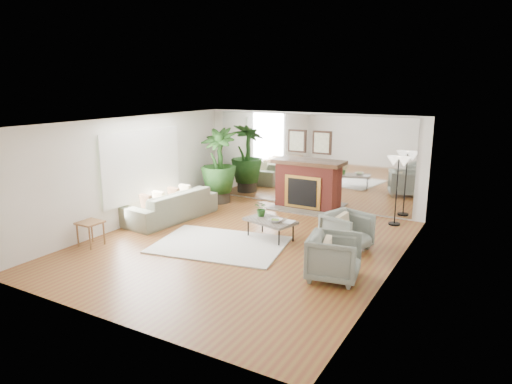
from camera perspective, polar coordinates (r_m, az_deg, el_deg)
The scene contains 18 objects.
ground at distance 9.39m, azimuth -1.92°, elevation -6.70°, with size 7.00×7.00×0.00m, color brown.
wall_left at distance 10.87m, azimuth -15.55°, elevation 2.45°, with size 0.02×7.00×2.50m, color silver.
wall_right at distance 7.93m, azimuth 16.77°, elevation -1.61°, with size 0.02×7.00×2.50m, color silver.
wall_back at distance 12.09m, azimuth 6.72°, elevation 3.92°, with size 6.00×0.02×2.50m, color silver.
mirror_panel at distance 12.07m, azimuth 6.68°, elevation 3.91°, with size 5.40×0.04×2.40m, color silver.
window_panel at distance 11.11m, azimuth -14.02°, elevation 3.30°, with size 0.04×2.40×1.50m, color #B2E09E.
fireplace at distance 11.99m, azimuth 6.21°, elevation 0.99°, with size 1.85×0.83×2.05m.
area_rug at distance 9.42m, azimuth -4.53°, elevation -6.57°, with size 2.59×1.85×0.03m, color silver.
coffee_table at distance 9.65m, azimuth 1.81°, elevation -3.69°, with size 1.19×0.87×0.43m.
sofa at distance 11.25m, azimuth -10.60°, elevation -1.61°, with size 2.42×0.95×0.71m, color gray.
armchair_back at distance 9.25m, azimuth 11.28°, elevation -4.81°, with size 0.80×0.82×0.75m, color gray.
armchair_front at distance 7.84m, azimuth 9.74°, elevation -8.04°, with size 0.83×0.85×0.77m, color gray.
side_table at distance 9.84m, azimuth -20.02°, elevation -3.97°, with size 0.45×0.45×0.51m.
potted_ficus at distance 12.53m, azimuth -4.69°, elevation 3.60°, with size 1.05×1.05×2.05m.
floor_lamp at distance 10.88m, azimuth 17.37°, elevation 3.02°, with size 0.53×0.29×1.61m.
tabletop_plant at distance 9.84m, azimuth 0.74°, elevation -2.12°, with size 0.30×0.26×0.33m, color #2D5920.
fruit_bowl at distance 9.48m, azimuth 2.43°, elevation -3.57°, with size 0.27×0.27×0.07m, color brown.
book at distance 9.51m, azimuth 3.63°, elevation -3.68°, with size 0.20×0.27×0.02m, color brown.
Camera 1 is at (4.62, -7.50, 3.23)m, focal length 32.00 mm.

